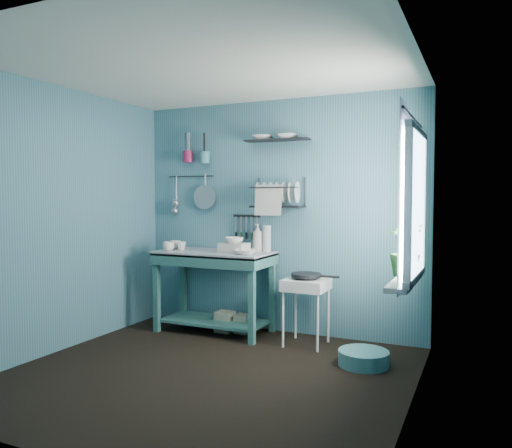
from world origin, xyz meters
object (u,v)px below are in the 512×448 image
at_px(water_bottle, 267,238).
at_px(dish_rack, 278,192).
at_px(hotplate_stand, 306,312).
at_px(utensil_cup_teal, 205,157).
at_px(soap_bottle, 257,237).
at_px(floor_basin, 364,358).
at_px(colander, 205,197).
at_px(frying_pan, 306,275).
at_px(storage_tin_large, 225,322).
at_px(utensil_cup_magenta, 188,157).
at_px(wash_tub, 234,248).
at_px(potted_plant, 405,249).
at_px(mug_right, 175,245).
at_px(work_counter, 214,292).
at_px(storage_tin_small, 243,324).
at_px(mug_mid, 181,246).
at_px(mug_left, 168,246).

bearing_deg(water_bottle, dish_rack, -8.94).
distance_m(hotplate_stand, utensil_cup_teal, 2.08).
xyz_separation_m(soap_bottle, floor_basin, (1.29, -0.62, -0.96)).
bearing_deg(colander, frying_pan, -13.43).
xyz_separation_m(soap_bottle, storage_tin_large, (-0.32, -0.15, -0.92)).
bearing_deg(utensil_cup_magenta, soap_bottle, -3.12).
height_order(wash_tub, potted_plant, potted_plant).
bearing_deg(hotplate_stand, mug_right, 177.11).
distance_m(work_counter, storage_tin_small, 0.46).
bearing_deg(storage_tin_large, storage_tin_small, 8.53).
distance_m(frying_pan, utensil_cup_magenta, 1.99).
distance_m(soap_bottle, potted_plant, 1.84).
bearing_deg(mug_mid, wash_tub, 3.63).
height_order(potted_plant, storage_tin_small, potted_plant).
bearing_deg(frying_pan, work_counter, 177.84).
bearing_deg(utensil_cup_magenta, potted_plant, -18.56).
bearing_deg(utensil_cup_magenta, utensil_cup_teal, 0.00).
bearing_deg(dish_rack, work_counter, -171.66).
bearing_deg(mug_left, dish_rack, 17.61).
bearing_deg(storage_tin_small, utensil_cup_magenta, 167.82).
distance_m(soap_bottle, storage_tin_small, 0.94).
bearing_deg(soap_bottle, dish_rack, -0.18).
bearing_deg(mug_mid, water_bottle, 17.28).
bearing_deg(floor_basin, frying_pan, 150.19).
bearing_deg(wash_tub, dish_rack, 28.62).
relative_size(mug_left, dish_rack, 0.22).
relative_size(mug_mid, wash_tub, 0.36).
height_order(mug_right, floor_basin, mug_right).
bearing_deg(work_counter, mug_right, -173.99).
height_order(wash_tub, soap_bottle, soap_bottle).
bearing_deg(mug_left, soap_bottle, 21.80).
distance_m(soap_bottle, dish_rack, 0.54).
distance_m(wash_tub, utensil_cup_magenta, 1.27).
height_order(dish_rack, utensil_cup_teal, utensil_cup_teal).
bearing_deg(utensil_cup_magenta, mug_right, -93.70).
distance_m(soap_bottle, utensil_cup_teal, 1.11).
distance_m(water_bottle, storage_tin_large, 1.01).
distance_m(mug_right, floor_basin, 2.41).
bearing_deg(utensil_cup_teal, soap_bottle, -4.14).
bearing_deg(soap_bottle, floor_basin, -25.47).
height_order(water_bottle, frying_pan, water_bottle).
bearing_deg(utensil_cup_teal, potted_plant, -20.20).
xyz_separation_m(water_bottle, frying_pan, (0.54, -0.26, -0.32)).
relative_size(mug_left, utensil_cup_teal, 0.95).
relative_size(mug_right, utensil_cup_magenta, 0.95).
bearing_deg(storage_tin_large, wash_tub, -25.02).
xyz_separation_m(dish_rack, colander, (-0.93, 0.08, -0.05)).
height_order(work_counter, frying_pan, work_counter).
relative_size(potted_plant, storage_tin_small, 2.18).
height_order(dish_rack, storage_tin_small, dish_rack).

